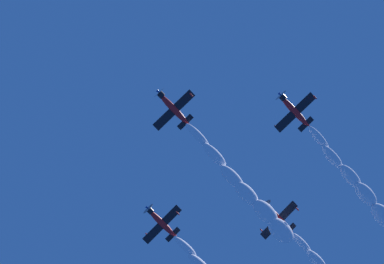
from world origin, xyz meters
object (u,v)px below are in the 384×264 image
(airplane_left_wingman, at_px, (294,110))
(airplane_right_wingman, at_px, (161,222))
(airplane_lead, at_px, (172,108))
(airplane_slot_tail, at_px, (278,218))

(airplane_left_wingman, xyz_separation_m, airplane_right_wingman, (0.33, -31.45, -1.11))
(airplane_left_wingman, bearing_deg, airplane_lead, -45.54)
(airplane_right_wingman, relative_size, airplane_slot_tail, 1.00)
(airplane_right_wingman, bearing_deg, airplane_left_wingman, 90.60)
(airplane_lead, distance_m, airplane_left_wingman, 21.11)
(airplane_left_wingman, height_order, airplane_slot_tail, airplane_left_wingman)
(airplane_lead, relative_size, airplane_slot_tail, 1.01)
(airplane_right_wingman, height_order, airplane_slot_tail, airplane_slot_tail)
(airplane_left_wingman, relative_size, airplane_right_wingman, 1.02)
(airplane_left_wingman, distance_m, airplane_right_wingman, 31.47)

